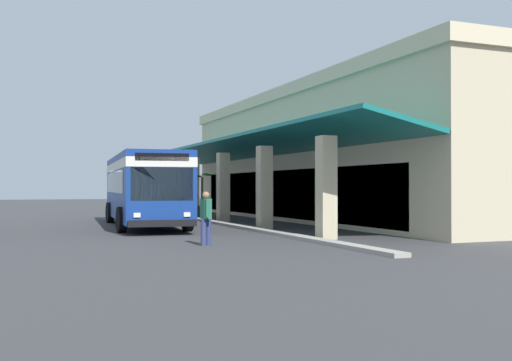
% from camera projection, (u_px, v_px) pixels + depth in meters
% --- Properties ---
extents(ground, '(120.00, 120.00, 0.00)m').
position_uv_depth(ground, '(281.00, 220.00, 31.64)').
color(ground, '#38383A').
extents(curb_strip, '(32.53, 0.50, 0.12)m').
position_uv_depth(curb_strip, '(208.00, 221.00, 29.94)').
color(curb_strip, '#9E998E').
rests_on(curb_strip, ground).
extents(plaza_building, '(27.41, 15.32, 6.88)m').
position_uv_depth(plaza_building, '(374.00, 156.00, 33.52)').
color(plaza_building, '#C6B793').
rests_on(plaza_building, ground).
extents(transit_bus, '(11.37, 3.40, 3.34)m').
position_uv_depth(transit_bus, '(144.00, 185.00, 26.90)').
color(transit_bus, navy).
rests_on(transit_bus, ground).
extents(pedestrian, '(0.66, 0.36, 1.61)m').
position_uv_depth(pedestrian, '(206.00, 215.00, 18.03)').
color(pedestrian, navy).
rests_on(pedestrian, ground).
extents(potted_palm, '(2.03, 1.77, 2.57)m').
position_uv_depth(potted_palm, '(202.00, 205.00, 34.92)').
color(potted_palm, '#4C4742').
rests_on(potted_palm, ground).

